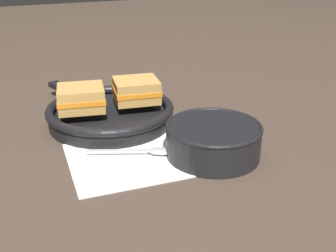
{
  "coord_description": "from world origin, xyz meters",
  "views": [
    {
      "loc": [
        -0.24,
        -0.68,
        0.35
      ],
      "look_at": [
        0.04,
        -0.01,
        0.03
      ],
      "focal_mm": 45.0,
      "sensor_mm": 36.0,
      "label": 1
    }
  ],
  "objects": [
    {
      "name": "ground_plane",
      "position": [
        0.0,
        0.0,
        0.0
      ],
      "size": [
        4.0,
        4.0,
        0.0
      ],
      "primitive_type": "plane",
      "color": "#47382D"
    },
    {
      "name": "napkin",
      "position": [
        -0.04,
        -0.05,
        0.0
      ],
      "size": [
        0.24,
        0.2,
        0.0
      ],
      "color": "white",
      "rests_on": "ground_plane"
    },
    {
      "name": "soup_bowl",
      "position": [
        0.09,
        -0.09,
        0.03
      ],
      "size": [
        0.17,
        0.17,
        0.06
      ],
      "color": "black",
      "rests_on": "ground_plane"
    },
    {
      "name": "spoon",
      "position": [
        -0.01,
        -0.05,
        0.01
      ],
      "size": [
        0.16,
        0.08,
        0.01
      ],
      "rotation": [
        0.0,
        0.0,
        -0.38
      ],
      "color": "#B7B7BC",
      "rests_on": "napkin"
    },
    {
      "name": "skillet",
      "position": [
        -0.04,
        0.12,
        0.02
      ],
      "size": [
        0.26,
        0.36,
        0.04
      ],
      "color": "black",
      "rests_on": "ground_plane"
    },
    {
      "name": "sandwich_near_left",
      "position": [
        -0.09,
        0.12,
        0.06
      ],
      "size": [
        0.11,
        0.1,
        0.05
      ],
      "rotation": [
        0.0,
        0.0,
        4.53
      ],
      "color": "#C18E47",
      "rests_on": "skillet"
    },
    {
      "name": "sandwich_near_right",
      "position": [
        0.02,
        0.12,
        0.06
      ],
      "size": [
        0.1,
        0.09,
        0.05
      ],
      "rotation": [
        0.0,
        0.0,
        7.72
      ],
      "color": "#C18E47",
      "rests_on": "skillet"
    }
  ]
}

